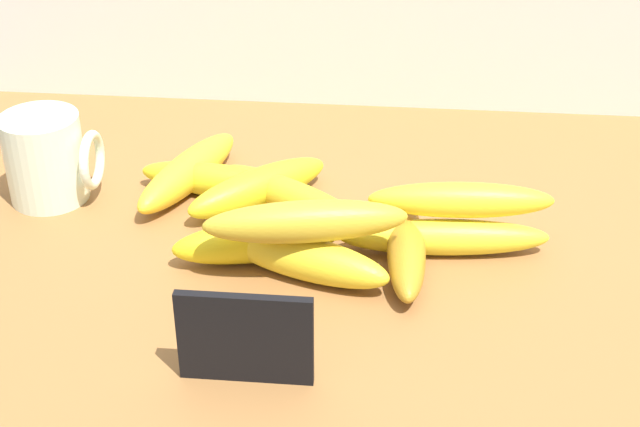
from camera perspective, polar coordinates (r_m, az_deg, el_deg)
name	(u,v)px	position (r cm, az deg, el deg)	size (l,w,h in cm)	color
counter_top	(372,286)	(90.57, 3.17, -4.44)	(110.00, 76.00, 3.00)	brown
chalkboard_sign	(245,341)	(75.52, -4.58, -7.79)	(11.00, 1.80, 8.40)	black
coffee_mug	(47,158)	(103.52, -16.32, 3.27)	(9.85, 8.35, 9.63)	silver
banana_0	(406,250)	(89.89, 5.30, -2.25)	(16.33, 3.70, 3.70)	#AF7D1F
banana_1	(258,187)	(99.71, -3.79, 1.61)	(17.35, 4.08, 4.08)	yellow
banana_2	(292,197)	(98.12, -1.73, 1.00)	(19.97, 3.66, 3.66)	gold
banana_3	(188,172)	(103.52, -8.05, 2.55)	(18.48, 4.09, 4.09)	yellow
banana_4	(444,237)	(92.33, 7.56, -1.43)	(20.74, 3.63, 3.63)	yellow
banana_5	(257,241)	(90.61, -3.86, -1.70)	(16.49, 4.14, 4.14)	yellow
banana_6	(218,181)	(101.79, -6.24, 2.01)	(17.77, 3.64, 3.64)	yellow
banana_7	(304,258)	(87.99, -0.99, -2.71)	(17.33, 4.23, 4.23)	yellow
banana_8	(461,200)	(91.62, 8.61, 0.82)	(18.13, 3.51, 3.51)	yellow
banana_9	(306,222)	(85.63, -0.87, -0.49)	(19.03, 3.98, 3.98)	gold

